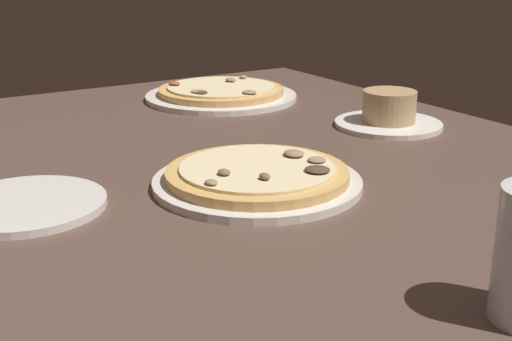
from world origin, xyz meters
TOP-DOWN VIEW (x-y plane):
  - dining_table at (0.00, 0.00)cm, footprint 150.00×110.00cm
  - pizza_main at (-4.67, 3.32)cm, footprint 26.05×26.05cm
  - pizza_side at (-51.51, 24.24)cm, footprint 29.31×29.31cm
  - ramekin_on_saucer at (-18.36, 37.36)cm, footprint 17.64×17.64cm
  - side_plate at (-12.32, -23.16)cm, footprint 18.37×18.37cm

SIDE VIEW (x-z plane):
  - dining_table at x=0.00cm, z-range 0.00..4.00cm
  - side_plate at x=-12.32cm, z-range 4.00..4.90cm
  - pizza_side at x=-51.51cm, z-range 3.46..6.85cm
  - pizza_main at x=-4.67cm, z-range 3.50..6.88cm
  - ramekin_on_saucer at x=-18.36cm, z-range 3.24..9.23cm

